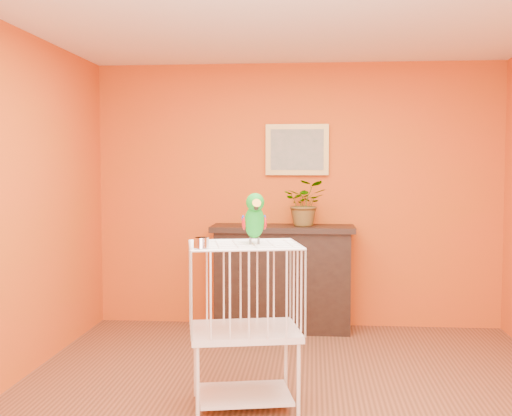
# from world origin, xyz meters

# --- Properties ---
(ground) EXTENTS (4.50, 4.50, 0.00)m
(ground) POSITION_xyz_m (0.00, 0.00, 0.00)
(ground) COLOR brown
(ground) RESTS_ON ground
(room_shell) EXTENTS (4.50, 4.50, 4.50)m
(room_shell) POSITION_xyz_m (0.00, 0.00, 1.58)
(room_shell) COLOR #D04513
(room_shell) RESTS_ON ground
(console_cabinet) EXTENTS (1.37, 0.49, 1.02)m
(console_cabinet) POSITION_xyz_m (-0.13, 2.01, 0.51)
(console_cabinet) COLOR black
(console_cabinet) RESTS_ON ground
(potted_plant) EXTENTS (0.41, 0.45, 0.34)m
(potted_plant) POSITION_xyz_m (0.09, 2.04, 1.19)
(potted_plant) COLOR #26722D
(potted_plant) RESTS_ON console_cabinet
(framed_picture) EXTENTS (0.62, 0.04, 0.50)m
(framed_picture) POSITION_xyz_m (0.00, 2.22, 1.75)
(framed_picture) COLOR #A6813B
(framed_picture) RESTS_ON room_shell
(birdcage) EXTENTS (0.80, 0.67, 1.08)m
(birdcage) POSITION_xyz_m (-0.28, -0.01, 0.56)
(birdcage) COLOR white
(birdcage) RESTS_ON ground
(feed_cup) EXTENTS (0.09, 0.09, 0.07)m
(feed_cup) POSITION_xyz_m (-0.52, -0.28, 1.12)
(feed_cup) COLOR silver
(feed_cup) RESTS_ON birdcage
(parrot) EXTENTS (0.17, 0.30, 0.34)m
(parrot) POSITION_xyz_m (-0.22, -0.03, 1.25)
(parrot) COLOR #59544C
(parrot) RESTS_ON birdcage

